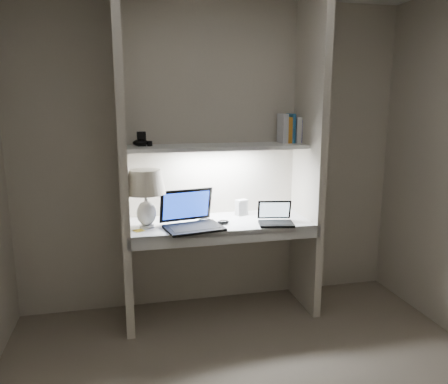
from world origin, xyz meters
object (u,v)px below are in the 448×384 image
object	(u,v)px
laptop_main	(191,219)
laptop_netbook	(275,219)
speaker	(242,207)
book_row	(293,129)
table_lamp	(146,189)

from	to	relation	value
laptop_main	laptop_netbook	xyz separation A→B (m)	(0.65, -0.05, -0.02)
speaker	book_row	distance (m)	0.77
speaker	book_row	world-z (taller)	book_row
table_lamp	laptop_netbook	xyz separation A→B (m)	(0.98, -0.12, -0.26)
table_lamp	laptop_netbook	size ratio (longest dim) A/B	1.46
table_lamp	laptop_main	bearing A→B (deg)	-11.71
speaker	book_row	xyz separation A→B (m)	(0.43, 0.01, 0.64)
table_lamp	book_row	size ratio (longest dim) A/B	1.85
speaker	book_row	size ratio (longest dim) A/B	0.55
table_lamp	laptop_main	world-z (taller)	table_lamp
laptop_main	speaker	world-z (taller)	laptop_main
laptop_netbook	speaker	size ratio (longest dim) A/B	2.30
laptop_main	laptop_netbook	distance (m)	0.66
table_lamp	laptop_netbook	distance (m)	1.02
book_row	laptop_netbook	bearing A→B (deg)	-127.79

